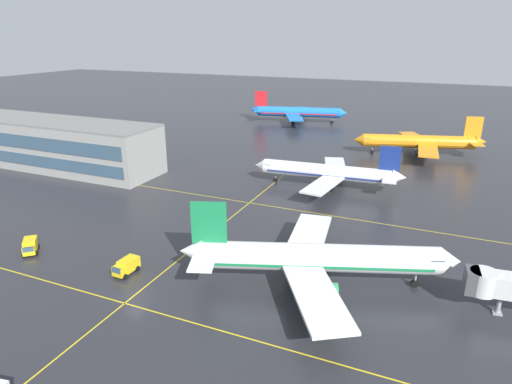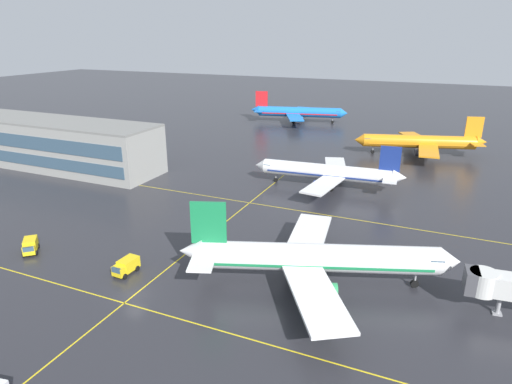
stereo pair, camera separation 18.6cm
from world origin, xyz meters
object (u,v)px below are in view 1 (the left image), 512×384
(airliner_second_row, at_px, (328,172))
(airliner_third_row, at_px, (420,142))
(airliner_front_gate, at_px, (316,258))
(service_truck_red_van, at_px, (126,266))
(service_truck_catering, at_px, (30,246))
(airliner_far_left_stand, at_px, (297,112))

(airliner_second_row, distance_m, airliner_third_row, 41.87)
(airliner_front_gate, relative_size, service_truck_red_van, 8.85)
(service_truck_red_van, xyz_separation_m, service_truck_catering, (-18.29, -0.82, 0.00))
(airliner_third_row, xyz_separation_m, service_truck_red_van, (-33.58, -87.44, -2.70))
(airliner_second_row, xyz_separation_m, airliner_far_left_stand, (-31.18, 71.75, 0.38))
(airliner_third_row, bearing_deg, service_truck_catering, -120.44)
(airliner_third_row, height_order, service_truck_red_van, airliner_third_row)
(airliner_front_gate, xyz_separation_m, airliner_second_row, (-9.11, 40.84, -0.44))
(airliner_second_row, relative_size, airliner_third_row, 0.95)
(airliner_third_row, relative_size, service_truck_red_van, 8.54)
(airliner_far_left_stand, height_order, service_truck_red_van, airliner_far_left_stand)
(airliner_front_gate, height_order, airliner_far_left_stand, airliner_front_gate)
(airliner_third_row, bearing_deg, service_truck_red_van, -111.01)
(airliner_front_gate, xyz_separation_m, service_truck_red_van, (-26.00, -8.20, -2.90))
(airliner_third_row, relative_size, airliner_far_left_stand, 0.96)
(airliner_front_gate, relative_size, airliner_second_row, 1.09)
(airliner_second_row, relative_size, airliner_far_left_stand, 0.91)
(airliner_front_gate, height_order, airliner_second_row, airliner_front_gate)
(airliner_second_row, height_order, airliner_third_row, airliner_third_row)
(airliner_third_row, distance_m, service_truck_red_van, 93.71)
(airliner_far_left_stand, bearing_deg, service_truck_red_van, -83.25)
(airliner_second_row, xyz_separation_m, service_truck_red_van, (-16.89, -49.04, -2.45))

